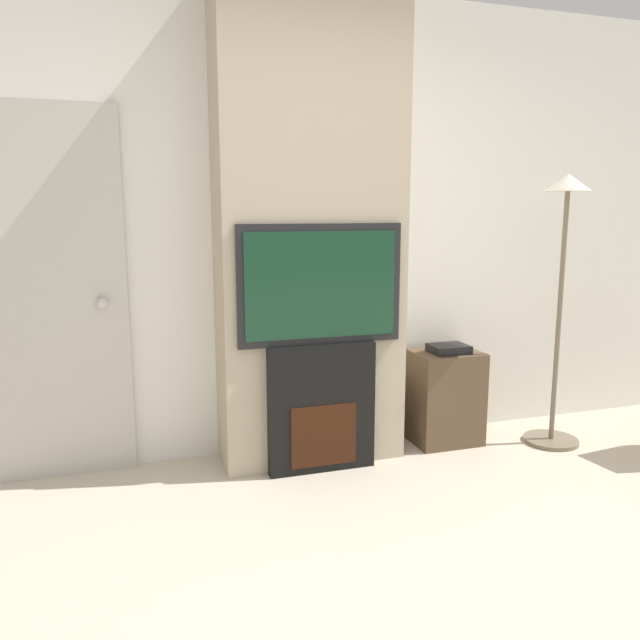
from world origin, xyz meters
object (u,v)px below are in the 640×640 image
at_px(fireplace, 320,407).
at_px(television, 320,284).
at_px(media_stand, 444,395).
at_px(floor_lamp, 563,265).

height_order(fireplace, television, television).
xyz_separation_m(fireplace, television, (0.00, -0.00, 0.69)).
xyz_separation_m(television, media_stand, (0.88, 0.17, -0.76)).
relative_size(floor_lamp, media_stand, 2.62).
bearing_deg(floor_lamp, fireplace, 177.60).
relative_size(television, floor_lamp, 0.55).
xyz_separation_m(fireplace, media_stand, (0.88, 0.17, -0.06)).
bearing_deg(floor_lamp, television, 177.68).
bearing_deg(fireplace, media_stand, 10.70).
distance_m(floor_lamp, media_stand, 1.07).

